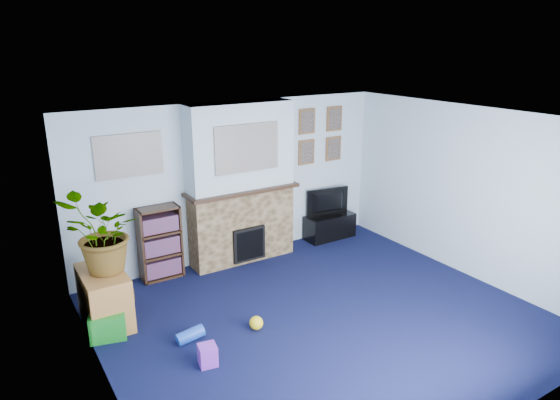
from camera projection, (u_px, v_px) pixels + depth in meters
floor at (322, 318)px, 6.07m from camera, size 5.00×4.50×0.01m
ceiling at (327, 121)px, 5.34m from camera, size 5.00×4.50×0.01m
wall_back at (235, 181)px, 7.53m from camera, size 5.00×0.04×2.40m
wall_front at (498, 312)px, 3.89m from camera, size 5.00×0.04×2.40m
wall_left at (100, 278)px, 4.45m from camera, size 0.04×4.50×2.40m
wall_right at (468, 192)px, 6.97m from camera, size 0.04×4.50×2.40m
chimney_breast at (241, 185)px, 7.37m from camera, size 1.72×0.50×2.40m
collage_main at (247, 148)px, 7.02m from camera, size 1.00×0.03×0.68m
collage_left at (129, 156)px, 6.56m from camera, size 0.90×0.03×0.58m
portrait_tl at (307, 121)px, 7.92m from camera, size 0.30×0.03×0.40m
portrait_tr at (334, 119)px, 8.20m from camera, size 0.30×0.03×0.40m
portrait_bl at (306, 152)px, 8.08m from camera, size 0.30×0.03×0.40m
portrait_br at (333, 149)px, 8.35m from camera, size 0.30×0.03×0.40m
tv_stand at (330, 225)px, 8.49m from camera, size 0.87×0.37×0.41m
television at (330, 202)px, 8.38m from camera, size 0.78×0.21×0.45m
bookshelf at (160, 244)px, 6.98m from camera, size 0.58×0.28×1.05m
sideboard at (104, 296)px, 5.88m from camera, size 0.47×0.85×0.66m
potted_plant at (102, 234)px, 5.62m from camera, size 1.12×1.13×0.95m
mantel_clock at (237, 185)px, 7.27m from camera, size 0.09×0.05×0.13m
mantel_candle at (261, 180)px, 7.48m from camera, size 0.05×0.05×0.16m
mantel_teddy at (207, 190)px, 7.03m from camera, size 0.12×0.12×0.12m
mantel_can at (285, 177)px, 7.70m from camera, size 0.05×0.05×0.11m
green_crate at (108, 326)px, 5.65m from camera, size 0.46×0.40×0.31m
toy_ball at (256, 322)px, 5.81m from camera, size 0.16×0.16×0.16m
toy_block at (208, 355)px, 5.16m from camera, size 0.21×0.21×0.22m
toy_tube at (190, 335)px, 5.59m from camera, size 0.33×0.15×0.19m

